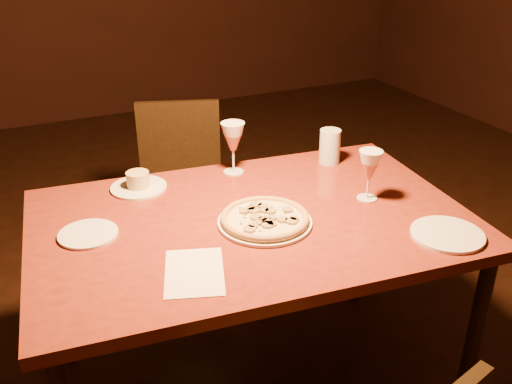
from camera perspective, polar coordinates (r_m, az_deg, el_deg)
name	(u,v)px	position (r m, az deg, el deg)	size (l,w,h in m)	color
floor	(276,379)	(2.34, 1.98, -18.19)	(7.00, 7.00, 0.00)	black
dining_table	(251,235)	(1.88, -0.47, -4.30)	(1.48, 1.04, 0.75)	maroon
chair_far	(181,180)	(2.78, -7.54, 1.15)	(0.51, 0.51, 0.83)	black
pizza_plate	(265,219)	(1.80, 0.88, -2.71)	(0.30, 0.30, 0.03)	white
ramekin_saucer	(138,183)	(2.07, -11.69, 0.85)	(0.20, 0.20, 0.06)	white
wine_glass_far	(233,148)	(2.13, -2.30, 4.41)	(0.09, 0.09, 0.20)	#B6614C
wine_glass_right	(369,175)	(1.96, 11.23, 1.66)	(0.08, 0.08, 0.18)	#B6614C
water_tumbler	(330,146)	(2.24, 7.39, 4.54)	(0.08, 0.08, 0.14)	silver
side_plate_left	(88,234)	(1.82, -16.45, -4.05)	(0.18, 0.18, 0.01)	white
side_plate_near	(447,234)	(1.84, 18.59, -4.04)	(0.22, 0.22, 0.01)	white
menu_card	(194,272)	(1.59, -6.19, -7.96)	(0.16, 0.23, 0.00)	silver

